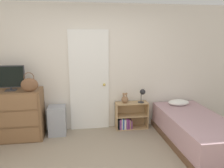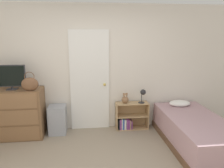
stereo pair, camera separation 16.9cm
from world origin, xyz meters
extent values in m
cube|color=silver|center=(0.00, 1.94, 1.27)|extent=(10.00, 0.06, 2.55)
cube|color=white|center=(-0.10, 1.89, 1.02)|extent=(0.79, 0.04, 2.05)
sphere|color=gold|center=(0.20, 1.84, 0.95)|extent=(0.06, 0.06, 0.06)
cube|color=brown|center=(-1.56, 1.64, 0.48)|extent=(1.09, 0.50, 0.95)
cube|color=#89613E|center=(-1.56, 1.38, 0.16)|extent=(1.00, 0.01, 0.28)
cube|color=#89613E|center=(-1.56, 1.38, 0.48)|extent=(1.00, 0.01, 0.28)
cube|color=#89613E|center=(-1.56, 1.38, 0.79)|extent=(1.00, 0.01, 0.28)
cube|color=#2D2D33|center=(-1.54, 1.62, 0.96)|extent=(0.18, 0.16, 0.01)
cylinder|color=#2D2D33|center=(-1.54, 1.62, 0.99)|extent=(0.04, 0.04, 0.04)
cube|color=#2D2D33|center=(-1.54, 1.62, 1.21)|extent=(0.52, 0.02, 0.40)
cube|color=black|center=(-1.54, 1.60, 1.21)|extent=(0.48, 0.01, 0.37)
ellipsoid|color=brown|center=(-1.18, 1.48, 1.07)|extent=(0.30, 0.13, 0.24)
torus|color=brown|center=(-1.18, 1.48, 1.21)|extent=(0.18, 0.01, 0.18)
cube|color=#999EA8|center=(-0.76, 1.71, 0.28)|extent=(0.34, 0.35, 0.57)
cube|color=tan|center=(0.44, 1.76, 0.28)|extent=(0.02, 0.25, 0.57)
cube|color=tan|center=(1.10, 1.76, 0.28)|extent=(0.02, 0.25, 0.57)
cube|color=tan|center=(0.77, 1.76, 0.01)|extent=(0.64, 0.25, 0.02)
cube|color=tan|center=(0.77, 1.76, 0.28)|extent=(0.64, 0.25, 0.02)
cube|color=tan|center=(0.77, 1.76, 0.56)|extent=(0.64, 0.25, 0.02)
cube|color=tan|center=(0.77, 1.89, 0.28)|extent=(0.68, 0.01, 0.57)
cube|color=black|center=(0.48, 1.75, 0.13)|extent=(0.02, 0.21, 0.22)
cube|color=#8C3F8C|center=(0.51, 1.75, 0.13)|extent=(0.03, 0.21, 0.22)
cube|color=white|center=(0.55, 1.75, 0.13)|extent=(0.02, 0.21, 0.23)
cube|color=#3359B2|center=(0.57, 1.73, 0.13)|extent=(0.03, 0.17, 0.23)
cube|color=white|center=(0.61, 1.75, 0.12)|extent=(0.04, 0.22, 0.21)
cube|color=#8C3F8C|center=(0.66, 1.73, 0.13)|extent=(0.03, 0.16, 0.22)
cube|color=#8C3F8C|center=(0.69, 1.72, 0.12)|extent=(0.02, 0.15, 0.21)
cube|color=tan|center=(0.72, 1.73, 0.11)|extent=(0.02, 0.17, 0.19)
cube|color=#8C3F8C|center=(0.75, 1.73, 0.11)|extent=(0.02, 0.18, 0.17)
sphere|color=#8C6647|center=(0.62, 1.76, 0.64)|extent=(0.14, 0.14, 0.14)
sphere|color=#8C6647|center=(0.62, 1.76, 0.73)|extent=(0.09, 0.09, 0.09)
sphere|color=silver|center=(0.62, 1.72, 0.72)|extent=(0.03, 0.03, 0.03)
sphere|color=#8C6647|center=(0.58, 1.76, 0.76)|extent=(0.04, 0.04, 0.04)
sphere|color=#8C6647|center=(0.65, 1.76, 0.76)|extent=(0.04, 0.04, 0.04)
cylinder|color=#262628|center=(0.96, 1.74, 0.57)|extent=(0.13, 0.13, 0.01)
cylinder|color=#262628|center=(0.96, 1.74, 0.67)|extent=(0.01, 0.01, 0.19)
sphere|color=#262628|center=(0.98, 1.72, 0.80)|extent=(0.12, 0.12, 0.12)
cube|color=brown|center=(1.73, 0.90, 0.06)|extent=(0.97, 1.98, 0.12)
cube|color=#B28C93|center=(1.73, 0.90, 0.32)|extent=(0.94, 1.92, 0.40)
ellipsoid|color=white|center=(1.73, 1.61, 0.57)|extent=(0.44, 0.28, 0.12)
camera|label=1|loc=(-0.31, -2.48, 1.93)|focal=35.00mm
camera|label=2|loc=(-0.14, -2.50, 1.93)|focal=35.00mm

